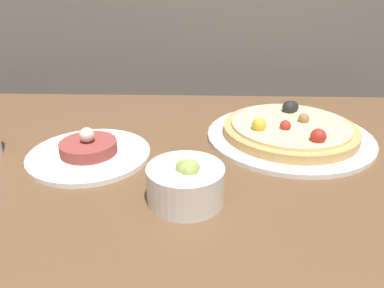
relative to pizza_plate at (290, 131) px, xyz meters
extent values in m
cube|color=brown|center=(-0.32, -0.13, -0.04)|extent=(1.34, 0.89, 0.03)
cylinder|color=brown|center=(0.29, 0.25, -0.43)|extent=(0.06, 0.06, 0.76)
cylinder|color=white|center=(0.00, 0.00, -0.01)|extent=(0.37, 0.37, 0.01)
cylinder|color=tan|center=(0.00, 0.00, 0.00)|extent=(0.30, 0.30, 0.02)
cylinder|color=beige|center=(0.00, 0.00, 0.02)|extent=(0.27, 0.27, 0.01)
sphere|color=black|center=(0.01, 0.08, 0.03)|extent=(0.03, 0.03, 0.03)
sphere|color=#B22D23|center=(0.04, -0.09, 0.03)|extent=(0.03, 0.03, 0.03)
sphere|color=#387F33|center=(-0.07, -0.02, 0.03)|extent=(0.02, 0.02, 0.02)
sphere|color=black|center=(0.02, 0.08, 0.03)|extent=(0.03, 0.03, 0.03)
sphere|color=#B22D23|center=(-0.02, -0.03, 0.03)|extent=(0.02, 0.02, 0.02)
sphere|color=gold|center=(-0.08, -0.04, 0.03)|extent=(0.03, 0.03, 0.03)
sphere|color=#997047|center=(0.03, 0.01, 0.03)|extent=(0.02, 0.02, 0.02)
cylinder|color=white|center=(-0.43, -0.11, -0.01)|extent=(0.25, 0.25, 0.01)
cylinder|color=#933D38|center=(-0.43, -0.11, 0.00)|extent=(0.12, 0.12, 0.02)
sphere|color=silver|center=(-0.43, -0.11, 0.03)|extent=(0.03, 0.03, 0.03)
cube|color=white|center=(-0.34, -0.11, 0.00)|extent=(0.04, 0.02, 0.01)
cube|color=white|center=(-0.41, -0.02, 0.00)|extent=(0.03, 0.04, 0.01)
cube|color=white|center=(-0.51, -0.05, 0.00)|extent=(0.04, 0.04, 0.01)
cube|color=white|center=(-0.51, -0.16, 0.00)|extent=(0.04, 0.04, 0.01)
cube|color=white|center=(-0.41, -0.19, 0.00)|extent=(0.03, 0.04, 0.01)
cylinder|color=silver|center=(-0.23, -0.26, 0.01)|extent=(0.13, 0.13, 0.06)
sphere|color=#8EA34C|center=(-0.22, -0.27, 0.04)|extent=(0.03, 0.03, 0.03)
sphere|color=#8EA34C|center=(-0.23, -0.27, 0.04)|extent=(0.03, 0.03, 0.03)
sphere|color=#A3B25B|center=(-0.23, -0.25, 0.04)|extent=(0.03, 0.03, 0.03)
sphere|color=#A3B25B|center=(-0.22, -0.26, 0.04)|extent=(0.04, 0.04, 0.04)
camera|label=1|loc=(-0.20, -0.79, 0.34)|focal=35.00mm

